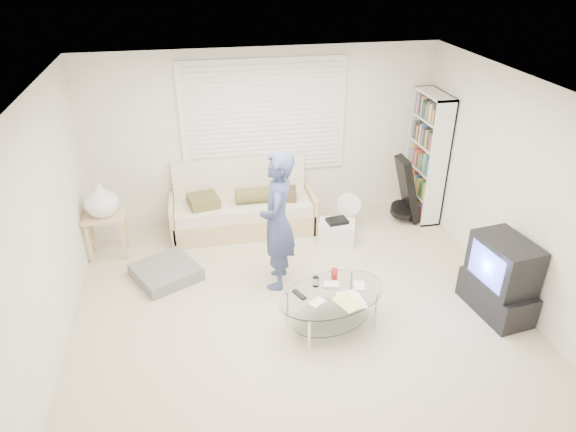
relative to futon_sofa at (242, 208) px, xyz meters
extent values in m
plane|color=#BBAC91|center=(0.39, -1.87, -0.33)|extent=(5.00, 5.00, 0.00)
cube|color=white|center=(0.39, 0.38, 0.92)|extent=(5.00, 0.02, 2.50)
cube|color=white|center=(0.39, -4.12, 0.92)|extent=(5.00, 0.02, 2.50)
cube|color=white|center=(-2.11, -1.87, 0.92)|extent=(0.02, 4.50, 2.50)
cube|color=white|center=(2.89, -1.87, 0.92)|extent=(0.02, 4.50, 2.50)
cube|color=white|center=(0.39, -1.87, 2.17)|extent=(5.00, 4.50, 0.02)
cube|color=white|center=(0.39, 0.35, 1.22)|extent=(2.32, 0.06, 1.62)
cube|color=black|center=(0.39, 0.33, 1.22)|extent=(2.20, 0.01, 1.50)
cube|color=silver|center=(0.39, 0.31, 1.22)|extent=(2.16, 0.04, 1.50)
cube|color=silver|center=(0.39, 0.33, 1.22)|extent=(2.32, 0.08, 1.62)
cube|color=tan|center=(0.00, -0.04, -0.17)|extent=(1.98, 0.79, 0.32)
cube|color=beige|center=(0.00, -0.06, 0.07)|extent=(1.90, 0.73, 0.16)
cube|color=beige|center=(0.00, 0.27, 0.37)|extent=(1.90, 0.22, 0.61)
cube|color=tan|center=(-0.99, -0.04, -0.05)|extent=(0.06, 0.79, 0.55)
cube|color=tan|center=(0.99, -0.04, -0.05)|extent=(0.06, 0.79, 0.55)
cube|color=brown|center=(-0.54, -0.09, 0.22)|extent=(0.47, 0.47, 0.14)
cylinder|color=brown|center=(0.15, -0.12, 0.26)|extent=(0.49, 0.22, 0.22)
cube|color=#3F2F1F|center=(0.59, -0.06, 0.21)|extent=(0.41, 0.41, 0.12)
cube|color=slate|center=(-1.09, -1.06, -0.25)|extent=(0.95, 0.95, 0.16)
cube|color=tan|center=(-1.83, -0.37, 0.26)|extent=(0.54, 0.43, 0.04)
cube|color=tan|center=(-2.04, -0.53, -0.04)|extent=(0.04, 0.04, 0.58)
cube|color=tan|center=(-1.62, -0.53, -0.04)|extent=(0.04, 0.04, 0.58)
cube|color=tan|center=(-2.04, -0.21, -0.04)|extent=(0.04, 0.04, 0.58)
cube|color=tan|center=(-1.62, -0.21, -0.04)|extent=(0.04, 0.04, 0.58)
imported|color=white|center=(-1.83, -0.37, 0.51)|extent=(0.43, 0.43, 0.45)
cube|color=white|center=(2.72, -0.08, 0.62)|extent=(0.30, 0.79, 1.89)
cube|color=black|center=(2.40, -0.25, 0.20)|extent=(0.38, 0.36, 1.00)
cylinder|color=black|center=(2.36, -0.25, -0.13)|extent=(0.36, 0.38, 0.19)
cylinder|color=white|center=(1.48, -0.29, -0.31)|extent=(0.23, 0.23, 0.03)
cylinder|color=white|center=(1.48, -0.29, -0.17)|extent=(0.03, 0.03, 0.30)
cylinder|color=white|center=(1.48, -0.29, 0.08)|extent=(0.36, 0.17, 0.35)
cylinder|color=white|center=(1.48, -0.29, 0.08)|extent=(0.10, 0.07, 0.09)
cube|color=white|center=(1.24, -0.61, -0.18)|extent=(0.58, 0.48, 0.30)
cube|color=black|center=(1.24, -0.61, -0.01)|extent=(0.30, 0.23, 0.05)
cube|color=black|center=(2.59, -2.43, -0.14)|extent=(0.56, 0.89, 0.37)
cube|color=black|center=(2.59, -2.43, 0.32)|extent=(0.56, 0.76, 0.54)
cube|color=#5963FE|center=(2.37, -2.46, 0.32)|extent=(0.09, 0.54, 0.41)
ellipsoid|color=silver|center=(0.69, -2.35, 0.11)|extent=(1.37, 1.08, 0.02)
ellipsoid|color=silver|center=(0.69, -2.35, -0.20)|extent=(1.05, 0.83, 0.01)
cylinder|color=silver|center=(0.36, -2.70, -0.12)|extent=(0.03, 0.03, 0.42)
cylinder|color=silver|center=(1.16, -2.46, -0.12)|extent=(0.03, 0.03, 0.42)
cylinder|color=silver|center=(0.22, -2.24, -0.12)|extent=(0.03, 0.03, 0.42)
cylinder|color=silver|center=(1.01, -2.00, -0.12)|extent=(0.03, 0.03, 0.42)
cube|color=white|center=(0.48, -2.50, 0.14)|extent=(0.20, 0.18, 0.04)
cube|color=white|center=(0.71, -2.23, 0.14)|extent=(0.18, 0.14, 0.04)
cube|color=white|center=(1.00, -2.31, 0.14)|extent=(0.14, 0.18, 0.04)
cylinder|color=silver|center=(0.55, -2.19, 0.17)|extent=(0.07, 0.07, 0.11)
cylinder|color=red|center=(0.78, -2.09, 0.18)|extent=(0.07, 0.07, 0.12)
cube|color=black|center=(0.33, -2.32, 0.13)|extent=(0.13, 0.19, 0.02)
cube|color=white|center=(0.85, -2.51, 0.12)|extent=(0.27, 0.35, 0.01)
cube|color=#D1DD71|center=(0.80, -2.54, 0.13)|extent=(0.31, 0.36, 0.01)
imported|color=navy|center=(0.27, -1.42, 0.53)|extent=(0.56, 0.71, 1.71)
camera|label=1|loc=(-0.61, -6.55, 3.41)|focal=32.00mm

